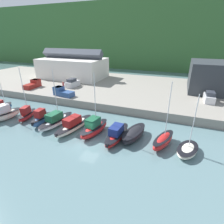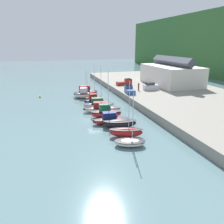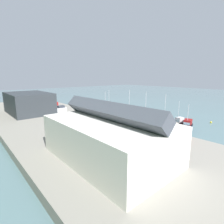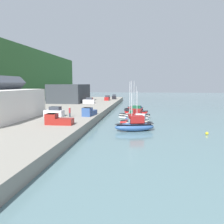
% 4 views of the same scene
% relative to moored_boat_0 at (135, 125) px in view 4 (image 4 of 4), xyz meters
% --- Properties ---
extents(ground_plane, '(320.00, 320.00, 0.00)m').
position_rel_moored_boat_0_xyz_m(ground_plane, '(20.36, -2.06, -1.07)').
color(ground_plane, slate).
extents(quay_promenade, '(112.46, 29.95, 1.64)m').
position_rel_moored_boat_0_xyz_m(quay_promenade, '(20.36, 23.65, -0.25)').
color(quay_promenade, gray).
rests_on(quay_promenade, ground_plane).
extents(yacht_club_building, '(17.97, 11.98, 6.86)m').
position_rel_moored_boat_0_xyz_m(yacht_club_building, '(42.39, 26.61, 4.00)').
color(yacht_club_building, '#2D3338').
rests_on(yacht_club_building, quay_promenade).
extents(moored_boat_0, '(4.29, 7.85, 7.08)m').
position_rel_moored_boat_0_xyz_m(moored_boat_0, '(0.00, 0.00, 0.00)').
color(moored_boat_0, '#33568E').
rests_on(moored_boat_0, ground_plane).
extents(moored_boat_1, '(3.07, 5.84, 7.33)m').
position_rel_moored_boat_0_xyz_m(moored_boat_1, '(2.82, -0.75, -0.01)').
color(moored_boat_1, white).
rests_on(moored_boat_1, ground_plane).
extents(moored_boat_2, '(2.66, 5.22, 9.13)m').
position_rel_moored_boat_0_xyz_m(moored_boat_2, '(6.18, 0.92, -0.19)').
color(moored_boat_2, red).
rests_on(moored_boat_2, ground_plane).
extents(moored_boat_3, '(1.74, 4.74, 2.73)m').
position_rel_moored_boat_0_xyz_m(moored_boat_3, '(10.22, 0.14, -0.06)').
color(moored_boat_3, '#33568E').
rests_on(moored_boat_3, ground_plane).
extents(moored_boat_4, '(3.11, 7.70, 9.40)m').
position_rel_moored_boat_0_xyz_m(moored_boat_4, '(12.76, 0.70, -0.22)').
color(moored_boat_4, white).
rests_on(moored_boat_4, ground_plane).
extents(moored_boat_5, '(3.39, 8.55, 2.25)m').
position_rel_moored_boat_0_xyz_m(moored_boat_5, '(16.37, 0.53, -0.26)').
color(moored_boat_5, white).
rests_on(moored_boat_5, ground_plane).
extents(moored_boat_6, '(3.11, 6.49, 9.38)m').
position_rel_moored_boat_0_xyz_m(moored_boat_6, '(20.07, 0.39, -0.04)').
color(moored_boat_6, red).
rests_on(moored_boat_6, ground_plane).
extents(moored_boat_7, '(2.53, 7.16, 2.23)m').
position_rel_moored_boat_0_xyz_m(moored_boat_7, '(23.80, 0.29, -0.27)').
color(moored_boat_7, red).
rests_on(moored_boat_7, ground_plane).
extents(moored_boat_8, '(3.33, 6.35, 1.48)m').
position_rel_moored_boat_0_xyz_m(moored_boat_8, '(26.09, 1.24, -0.28)').
color(moored_boat_8, black).
rests_on(moored_boat_8, ground_plane).
extents(moored_boat_9, '(3.22, 5.61, 8.93)m').
position_rel_moored_boat_0_xyz_m(moored_boat_9, '(30.27, 0.87, -0.24)').
color(moored_boat_9, red).
rests_on(moored_boat_9, ground_plane).
extents(moored_boat_10, '(3.55, 4.95, 7.89)m').
position_rel_moored_boat_0_xyz_m(moored_boat_10, '(33.41, 0.28, -0.53)').
color(moored_boat_10, white).
rests_on(moored_boat_10, ground_plane).
extents(parked_car_0, '(4.30, 2.06, 2.16)m').
position_rel_moored_boat_0_xyz_m(parked_car_0, '(61.13, 11.48, 1.49)').
color(parked_car_0, black).
rests_on(parked_car_0, quay_promenade).
extents(parked_car_1, '(4.23, 1.88, 2.16)m').
position_rel_moored_boat_0_xyz_m(parked_car_1, '(52.81, 13.46, 1.49)').
color(parked_car_1, maroon).
rests_on(parked_car_1, quay_promenade).
extents(parked_car_2, '(2.11, 4.32, 2.16)m').
position_rel_moored_boat_0_xyz_m(parked_car_2, '(5.17, 17.71, 1.49)').
color(parked_car_2, silver).
rests_on(parked_car_2, quay_promenade).
extents(parked_car_3, '(1.84, 4.22, 2.16)m').
position_rel_moored_boat_0_xyz_m(parked_car_3, '(37.35, 17.82, 1.49)').
color(parked_car_3, silver).
rests_on(parked_car_3, quay_promenade).
extents(pickup_truck_0, '(2.10, 4.78, 1.90)m').
position_rel_moored_boat_0_xyz_m(pickup_truck_0, '(-3.92, 13.46, 1.39)').
color(pickup_truck_0, maroon).
rests_on(pickup_truck_0, quay_promenade).
extents(pickup_truck_1, '(4.94, 2.57, 1.90)m').
position_rel_moored_boat_0_xyz_m(pickup_truck_1, '(7.18, 10.46, 1.39)').
color(pickup_truck_1, '#2D4C84').
rests_on(pickup_truck_1, quay_promenade).
extents(person_on_quay, '(0.40, 0.40, 2.14)m').
position_rel_moored_boat_0_xyz_m(person_on_quay, '(4.90, 14.13, 1.67)').
color(person_on_quay, '#232838').
rests_on(person_on_quay, quay_promenade).
extents(mooring_buoy_0, '(0.52, 0.52, 0.52)m').
position_rel_moored_boat_0_xyz_m(mooring_buoy_0, '(-1.39, -12.43, -0.81)').
color(mooring_buoy_0, yellow).
rests_on(mooring_buoy_0, ground_plane).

